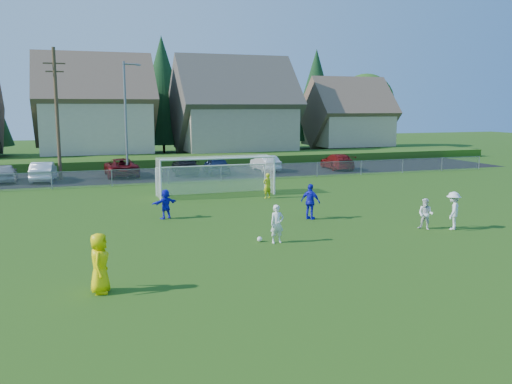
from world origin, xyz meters
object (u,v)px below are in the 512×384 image
at_px(soccer_ball, 260,239).
at_px(car_a, 5,173).
at_px(car_e, 216,165).
at_px(player_white_a, 277,224).
at_px(car_d, 185,166).
at_px(car_b, 43,171).
at_px(player_white_b, 426,214).
at_px(player_blue_a, 310,202).
at_px(car_c, 121,167).
at_px(player_white_c, 453,211).
at_px(soccer_goal, 215,170).
at_px(referee, 100,263).
at_px(player_blue_b, 166,204).
at_px(car_g, 337,161).
at_px(car_f, 265,163).
at_px(goalkeeper, 267,186).

xyz_separation_m(soccer_ball, car_a, (-12.08, 23.18, 0.58)).
bearing_deg(car_e, player_white_a, 85.92).
distance_m(player_white_a, car_d, 23.72).
distance_m(soccer_ball, car_e, 23.09).
distance_m(soccer_ball, car_b, 24.70).
bearing_deg(car_e, player_white_b, 104.07).
height_order(player_blue_a, car_b, player_blue_a).
bearing_deg(player_white_a, car_a, 116.49).
xyz_separation_m(car_b, car_c, (5.85, 1.04, 0.00)).
distance_m(player_white_c, car_c, 27.69).
height_order(car_a, car_d, car_d).
bearing_deg(soccer_goal, player_blue_a, -73.62).
relative_size(referee, soccer_goal, 0.25).
relative_size(player_blue_b, car_g, 0.31).
bearing_deg(player_white_c, referee, -31.50).
height_order(car_b, car_f, car_b).
distance_m(player_white_b, car_g, 24.06).
relative_size(player_white_c, car_a, 0.44).
bearing_deg(player_blue_a, soccer_ball, 94.91).
bearing_deg(car_e, soccer_ball, 84.22).
xyz_separation_m(car_a, car_d, (13.71, 0.13, 0.02)).
xyz_separation_m(car_d, car_f, (7.15, 0.25, -0.03)).
xyz_separation_m(referee, car_b, (-2.69, 27.19, -0.20)).
xyz_separation_m(car_d, soccer_goal, (-0.30, -10.94, 0.91)).
bearing_deg(car_a, car_e, 175.21).
bearing_deg(car_g, player_blue_a, 66.70).
distance_m(referee, player_white_c, 16.31).
distance_m(player_blue_b, soccer_goal, 7.70).
bearing_deg(car_e, referee, 72.75).
distance_m(player_white_a, car_f, 25.30).
xyz_separation_m(player_white_a, car_g, (14.70, 22.98, -0.11)).
xyz_separation_m(referee, car_f, (15.46, 27.91, -0.25)).
xyz_separation_m(player_white_c, car_c, (-12.74, 24.59, -0.14)).
bearing_deg(car_b, player_blue_b, 115.02).
height_order(player_white_a, player_white_b, player_white_a).
xyz_separation_m(player_white_b, player_white_c, (1.21, -0.38, 0.15)).
relative_size(player_white_a, player_blue_b, 1.07).
bearing_deg(goalkeeper, car_b, -60.45).
height_order(car_a, car_f, car_a).
relative_size(player_white_a, car_c, 0.30).
relative_size(car_e, soccer_goal, 0.58).
xyz_separation_m(player_white_b, car_f, (0.78, 23.88, -0.04)).
xyz_separation_m(referee, player_white_b, (14.68, 4.03, -0.21)).
xyz_separation_m(player_white_a, car_e, (3.50, 23.10, -0.07)).
distance_m(soccer_ball, car_f, 25.15).
relative_size(player_blue_a, goalkeeper, 1.15).
distance_m(player_white_b, car_b, 28.95).
height_order(car_f, car_g, car_g).
bearing_deg(player_blue_b, player_blue_a, 136.83).
bearing_deg(player_white_b, player_blue_a, -167.78).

